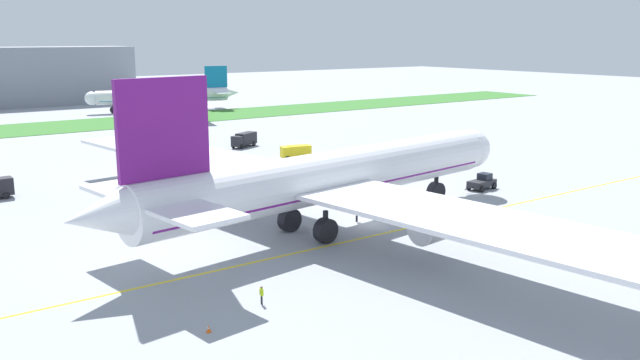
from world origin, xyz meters
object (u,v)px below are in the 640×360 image
(traffic_cone_near_nose, at_px, (589,231))
(service_truck_catering_van, at_px, (244,139))
(parked_airliner_far_centre, at_px, (166,96))
(ground_crew_wingwalker_port, at_px, (357,213))
(pushback_tug, at_px, (482,182))
(service_truck_baggage_loader, at_px, (296,152))
(ground_crew_marshaller_front, at_px, (261,293))
(airliner_foreground, at_px, (327,178))
(traffic_cone_port_wing, at_px, (209,328))

(traffic_cone_near_nose, height_order, service_truck_catering_van, service_truck_catering_van)
(service_truck_catering_van, xyz_separation_m, parked_airliner_far_centre, (13.46, 69.60, 2.79))
(ground_crew_wingwalker_port, distance_m, parked_airliner_far_centre, 128.09)
(pushback_tug, distance_m, parked_airliner_far_centre, 121.80)
(service_truck_baggage_loader, bearing_deg, ground_crew_wingwalker_port, -113.66)
(ground_crew_marshaller_front, distance_m, service_truck_baggage_loader, 64.80)
(airliner_foreground, distance_m, traffic_cone_near_nose, 29.39)
(parked_airliner_far_centre, bearing_deg, ground_crew_wingwalker_port, -103.28)
(traffic_cone_port_wing, bearing_deg, pushback_tug, 20.69)
(ground_crew_wingwalker_port, bearing_deg, pushback_tug, 6.68)
(service_truck_catering_van, bearing_deg, ground_crew_marshaller_front, -118.31)
(service_truck_catering_van, bearing_deg, traffic_cone_near_nose, -88.51)
(airliner_foreground, relative_size, parked_airliner_far_centre, 1.33)
(airliner_foreground, relative_size, traffic_cone_port_wing, 163.54)
(service_truck_baggage_loader, relative_size, service_truck_catering_van, 0.87)
(service_truck_catering_van, bearing_deg, airliner_foreground, -110.53)
(traffic_cone_port_wing, bearing_deg, airliner_foreground, 35.28)
(airliner_foreground, height_order, pushback_tug, airliner_foreground)
(ground_crew_marshaller_front, relative_size, parked_airliner_far_centre, 0.02)
(traffic_cone_port_wing, bearing_deg, service_truck_catering_van, 58.91)
(traffic_cone_near_nose, height_order, traffic_cone_port_wing, same)
(ground_crew_marshaller_front, xyz_separation_m, parked_airliner_far_centre, (51.01, 139.30, 3.36))
(ground_crew_marshaller_front, bearing_deg, airliner_foreground, 39.43)
(ground_crew_marshaller_front, bearing_deg, service_truck_catering_van, 61.69)
(traffic_cone_near_nose, distance_m, service_truck_catering_van, 73.60)
(ground_crew_marshaller_front, height_order, parked_airliner_far_centre, parked_airliner_far_centre)
(ground_crew_marshaller_front, xyz_separation_m, traffic_cone_port_wing, (-5.80, -2.20, -0.66))
(airliner_foreground, distance_m, service_truck_catering_van, 60.06)
(pushback_tug, bearing_deg, traffic_cone_near_nose, -108.60)
(pushback_tug, bearing_deg, ground_crew_marshaller_front, -159.33)
(ground_crew_marshaller_front, distance_m, traffic_cone_near_nose, 39.67)
(traffic_cone_port_wing, xyz_separation_m, service_truck_baggage_loader, (43.93, 54.60, 1.14))
(parked_airliner_far_centre, bearing_deg, pushback_tug, -92.03)
(traffic_cone_near_nose, bearing_deg, parked_airliner_far_centre, 85.39)
(airliner_foreground, height_order, service_truck_baggage_loader, airliner_foreground)
(ground_crew_marshaller_front, bearing_deg, parked_airliner_far_centre, 69.89)
(service_truck_catering_van, bearing_deg, traffic_cone_port_wing, -121.09)
(airliner_foreground, relative_size, pushback_tug, 14.96)
(pushback_tug, distance_m, traffic_cone_port_wing, 56.13)
(traffic_cone_port_wing, relative_size, service_truck_baggage_loader, 0.10)
(airliner_foreground, bearing_deg, ground_crew_marshaller_front, -140.57)
(traffic_cone_port_wing, height_order, parked_airliner_far_centre, parked_airliner_far_centre)
(pushback_tug, relative_size, ground_crew_marshaller_front, 4.07)
(ground_crew_marshaller_front, distance_m, parked_airliner_far_centre, 148.39)
(airliner_foreground, relative_size, service_truck_catering_van, 14.80)
(ground_crew_wingwalker_port, xyz_separation_m, service_truck_baggage_loader, (16.52, 37.71, 0.41))
(ground_crew_wingwalker_port, distance_m, ground_crew_marshaller_front, 26.12)
(service_truck_catering_van, distance_m, parked_airliner_far_centre, 70.95)
(service_truck_baggage_loader, bearing_deg, parked_airliner_far_centre, 81.57)
(pushback_tug, distance_m, traffic_cone_near_nose, 22.68)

